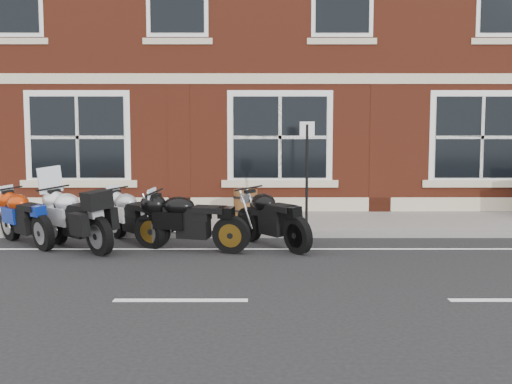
# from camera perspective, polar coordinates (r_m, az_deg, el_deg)

# --- Properties ---
(ground) EXTENTS (80.00, 80.00, 0.00)m
(ground) POSITION_cam_1_polar(r_m,az_deg,el_deg) (9.86, -5.27, -5.93)
(ground) COLOR black
(ground) RESTS_ON ground
(sidewalk) EXTENTS (30.00, 3.00, 0.12)m
(sidewalk) POSITION_cam_1_polar(r_m,az_deg,el_deg) (12.80, -4.06, -3.08)
(sidewalk) COLOR slate
(sidewalk) RESTS_ON ground
(kerb) EXTENTS (30.00, 0.16, 0.12)m
(kerb) POSITION_cam_1_polar(r_m,az_deg,el_deg) (11.24, -4.62, -4.24)
(kerb) COLOR slate
(kerb) RESTS_ON ground
(pub_building) EXTENTS (24.00, 12.00, 12.00)m
(pub_building) POSITION_cam_1_polar(r_m,az_deg,el_deg) (20.56, -2.67, 16.70)
(pub_building) COLOR maroon
(pub_building) RESTS_ON ground
(moto_touring_silver) EXTENTS (1.66, 1.61, 1.43)m
(moto_touring_silver) POSITION_cam_1_polar(r_m,az_deg,el_deg) (10.44, -17.57, -2.29)
(moto_touring_silver) COLOR black
(moto_touring_silver) RESTS_ON ground
(moto_sport_red) EXTENTS (1.54, 1.57, 0.93)m
(moto_sport_red) POSITION_cam_1_polar(r_m,az_deg,el_deg) (11.15, -22.01, -2.21)
(moto_sport_red) COLOR black
(moto_sport_red) RESTS_ON ground
(moto_sport_black) EXTENTS (2.05, 0.72, 0.95)m
(moto_sport_black) POSITION_cam_1_polar(r_m,az_deg,el_deg) (9.85, -6.69, -2.75)
(moto_sport_black) COLOR black
(moto_sport_black) RESTS_ON ground
(moto_sport_silver) EXTENTS (1.40, 1.64, 0.91)m
(moto_sport_silver) POSITION_cam_1_polar(r_m,az_deg,el_deg) (10.81, -12.12, -2.23)
(moto_sport_silver) COLOR black
(moto_sport_silver) RESTS_ON ground
(moto_naked_black) EXTENTS (1.29, 1.83, 0.95)m
(moto_naked_black) POSITION_cam_1_polar(r_m,az_deg,el_deg) (10.17, 1.62, -2.45)
(moto_naked_black) COLOR black
(moto_naked_black) RESTS_ON ground
(barrel_planter) EXTENTS (0.58, 0.58, 0.65)m
(barrel_planter) POSITION_cam_1_polar(r_m,az_deg,el_deg) (13.17, -1.06, -1.15)
(barrel_planter) COLOR #4F2E15
(barrel_planter) RESTS_ON sidewalk
(parking_sign) EXTENTS (0.30, 0.09, 2.16)m
(parking_sign) POSITION_cam_1_polar(r_m,az_deg,el_deg) (11.89, 5.11, 2.63)
(parking_sign) COLOR black
(parking_sign) RESTS_ON sidewalk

